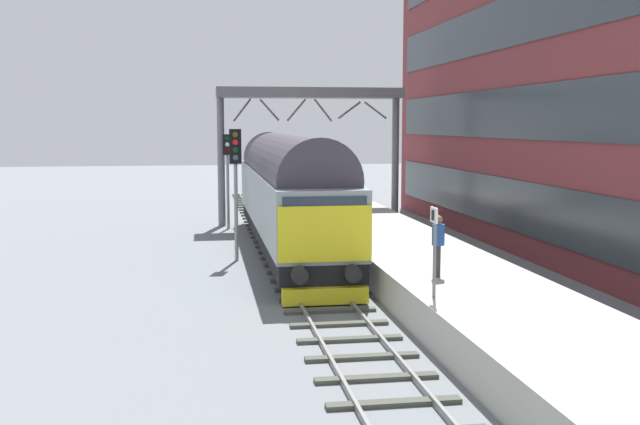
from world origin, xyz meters
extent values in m
plane|color=slate|center=(0.00, 0.00, 0.00)|extent=(140.00, 140.00, 0.00)
cube|color=slate|center=(-0.72, 0.00, 0.07)|extent=(0.07, 60.00, 0.15)
cube|color=slate|center=(0.72, 0.00, 0.07)|extent=(0.07, 60.00, 0.15)
cube|color=#45463D|center=(0.00, -11.59, 0.04)|extent=(2.50, 0.26, 0.09)
cube|color=#45463D|center=(0.00, -10.23, 0.04)|extent=(2.50, 0.26, 0.09)
cube|color=#45463D|center=(0.00, -8.86, 0.04)|extent=(2.50, 0.26, 0.09)
cube|color=#45463D|center=(0.00, -7.50, 0.04)|extent=(2.50, 0.26, 0.09)
cube|color=#45463D|center=(0.00, -6.14, 0.04)|extent=(2.50, 0.26, 0.09)
cube|color=#45463D|center=(0.00, -4.77, 0.04)|extent=(2.50, 0.26, 0.09)
cube|color=#45463D|center=(0.00, -3.41, 0.04)|extent=(2.50, 0.26, 0.09)
cube|color=#45463D|center=(0.00, -2.05, 0.04)|extent=(2.50, 0.26, 0.09)
cube|color=#45463D|center=(0.00, -0.68, 0.04)|extent=(2.50, 0.26, 0.09)
cube|color=#45463D|center=(0.00, 0.68, 0.04)|extent=(2.50, 0.26, 0.09)
cube|color=#45463D|center=(0.00, 2.05, 0.04)|extent=(2.50, 0.26, 0.09)
cube|color=#45463D|center=(0.00, 3.41, 0.04)|extent=(2.50, 0.26, 0.09)
cube|color=#45463D|center=(0.00, 4.77, 0.04)|extent=(2.50, 0.26, 0.09)
cube|color=#45463D|center=(0.00, 6.14, 0.04)|extent=(2.50, 0.26, 0.09)
cube|color=#45463D|center=(0.00, 7.50, 0.04)|extent=(2.50, 0.26, 0.09)
cube|color=#45463D|center=(0.00, 8.86, 0.04)|extent=(2.50, 0.26, 0.09)
cube|color=#45463D|center=(0.00, 10.23, 0.04)|extent=(2.50, 0.26, 0.09)
cube|color=#45463D|center=(0.00, 11.59, 0.04)|extent=(2.50, 0.26, 0.09)
cube|color=#45463D|center=(0.00, 12.95, 0.04)|extent=(2.50, 0.26, 0.09)
cube|color=#45463D|center=(0.00, 14.32, 0.04)|extent=(2.50, 0.26, 0.09)
cube|color=#45463D|center=(0.00, 15.68, 0.04)|extent=(2.50, 0.26, 0.09)
cube|color=#45463D|center=(0.00, 17.05, 0.04)|extent=(2.50, 0.26, 0.09)
cube|color=#45463D|center=(0.00, 18.41, 0.04)|extent=(2.50, 0.26, 0.09)
cube|color=#45463D|center=(0.00, 19.77, 0.04)|extent=(2.50, 0.26, 0.09)
cube|color=#45463D|center=(0.00, 21.14, 0.04)|extent=(2.50, 0.26, 0.09)
cube|color=#45463D|center=(0.00, 22.50, 0.04)|extent=(2.50, 0.26, 0.09)
cube|color=#45463D|center=(0.00, 23.86, 0.04)|extent=(2.50, 0.26, 0.09)
cube|color=#45463D|center=(0.00, 25.23, 0.04)|extent=(2.50, 0.26, 0.09)
cube|color=#45463D|center=(0.00, 26.59, 0.04)|extent=(2.50, 0.26, 0.09)
cube|color=#45463D|center=(0.00, 27.95, 0.04)|extent=(2.50, 0.26, 0.09)
cube|color=#45463D|center=(0.00, 29.32, 0.04)|extent=(2.50, 0.26, 0.09)
cube|color=#AFAEA2|center=(3.60, 0.00, 0.50)|extent=(4.00, 44.00, 1.00)
cube|color=white|center=(1.75, 0.00, 1.00)|extent=(0.30, 44.00, 0.01)
cube|color=brown|center=(10.59, 5.55, 8.85)|extent=(4.02, 28.33, 17.71)
cube|color=#30373D|center=(8.55, 5.55, 1.95)|extent=(0.06, 26.06, 1.98)
cube|color=#30373D|center=(8.55, 5.55, 5.49)|extent=(0.06, 26.06, 1.98)
cube|color=#30373D|center=(8.55, 5.55, 9.03)|extent=(0.06, 26.06, 1.98)
cube|color=black|center=(0.00, 5.12, 0.82)|extent=(2.56, 17.97, 0.60)
cube|color=gray|center=(0.00, 5.12, 2.17)|extent=(2.70, 17.97, 2.10)
cylinder|color=#3A343E|center=(0.00, 5.12, 3.40)|extent=(2.56, 16.54, 2.57)
cube|color=yellow|center=(0.00, -3.91, 2.02)|extent=(2.65, 0.08, 1.58)
cube|color=#232D3D|center=(0.00, -3.89, 2.75)|extent=(2.38, 0.04, 0.64)
cube|color=#232D3D|center=(1.37, 5.12, 2.47)|extent=(0.04, 12.58, 0.44)
cylinder|color=black|center=(-0.75, -4.12, 0.92)|extent=(0.48, 0.35, 0.48)
cylinder|color=black|center=(0.75, -4.12, 0.92)|extent=(0.48, 0.35, 0.48)
cube|color=yellow|center=(0.00, -3.97, 0.29)|extent=(2.43, 0.36, 0.47)
cylinder|color=black|center=(0.00, -2.27, 0.52)|extent=(1.64, 1.04, 1.04)
cylinder|color=black|center=(0.00, -1.17, 0.52)|extent=(1.64, 1.04, 1.04)
cylinder|color=black|center=(0.00, -0.07, 0.52)|extent=(1.64, 1.04, 1.04)
cylinder|color=black|center=(0.00, 10.31, 0.52)|extent=(1.64, 1.04, 1.04)
cylinder|color=black|center=(0.00, 11.41, 0.52)|extent=(1.64, 1.04, 1.04)
cylinder|color=black|center=(0.00, 12.51, 0.52)|extent=(1.64, 1.04, 1.04)
cylinder|color=gray|center=(-2.13, 3.43, 2.44)|extent=(0.14, 0.14, 4.89)
cube|color=black|center=(-2.13, 3.37, 4.25)|extent=(0.44, 0.10, 1.27)
cylinder|color=#53470A|center=(-2.13, 3.31, 4.69)|extent=(0.20, 0.06, 0.20)
cylinder|color=red|center=(-2.13, 3.31, 4.41)|extent=(0.20, 0.06, 0.20)
cylinder|color=#0A3E13|center=(-2.13, 3.31, 4.13)|extent=(0.20, 0.06, 0.20)
cylinder|color=#50504E|center=(-2.13, 3.31, 3.85)|extent=(0.20, 0.06, 0.20)
cylinder|color=gray|center=(-2.13, 12.07, 2.29)|extent=(0.14, 0.14, 4.58)
cube|color=black|center=(-2.13, 12.01, 4.09)|extent=(0.44, 0.10, 0.99)
cylinder|color=#0A3E13|center=(-2.13, 11.95, 4.38)|extent=(0.20, 0.06, 0.20)
cylinder|color=white|center=(-2.13, 11.95, 4.10)|extent=(0.20, 0.06, 0.20)
cylinder|color=#500807|center=(-2.13, 11.95, 3.82)|extent=(0.20, 0.06, 0.20)
cylinder|color=slate|center=(2.01, -7.55, 2.07)|extent=(0.08, 0.08, 2.12)
cube|color=white|center=(1.98, -7.55, 2.95)|extent=(0.05, 0.44, 0.36)
cube|color=black|center=(1.95, -7.55, 2.95)|extent=(0.01, 0.20, 0.24)
cylinder|color=#2C2C2E|center=(2.80, -5.33, 1.43)|extent=(0.13, 0.13, 0.84)
cylinder|color=#2C2C2E|center=(2.88, -5.15, 1.43)|extent=(0.13, 0.13, 0.84)
cylinder|color=navy|center=(2.84, -5.24, 2.13)|extent=(0.45, 0.45, 0.56)
sphere|color=brown|center=(2.84, -5.24, 2.54)|extent=(0.22, 0.22, 0.22)
cylinder|color=navy|center=(2.76, -5.43, 2.13)|extent=(0.09, 0.09, 0.52)
cylinder|color=navy|center=(2.93, -5.05, 2.13)|extent=(0.09, 0.09, 0.52)
cylinder|color=slate|center=(-2.40, 13.27, 3.18)|extent=(0.36, 0.36, 6.36)
cylinder|color=slate|center=(6.50, 13.27, 3.18)|extent=(0.36, 0.36, 6.36)
cube|color=slate|center=(2.05, 13.27, 6.61)|extent=(9.30, 2.00, 0.50)
cylinder|color=slate|center=(-1.33, 13.27, 5.76)|extent=(0.93, 0.10, 1.17)
cylinder|color=slate|center=(0.02, 13.27, 5.76)|extent=(1.01, 0.10, 1.11)
cylinder|color=slate|center=(1.38, 13.27, 5.76)|extent=(0.99, 0.10, 1.13)
cylinder|color=slate|center=(2.73, 13.27, 5.76)|extent=(0.95, 0.10, 1.16)
cylinder|color=slate|center=(4.07, 13.27, 5.76)|extent=(1.19, 0.10, 0.91)
cylinder|color=slate|center=(5.42, 13.27, 5.76)|extent=(1.19, 0.10, 0.90)
camera|label=1|loc=(-3.35, -24.26, 5.05)|focal=42.09mm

